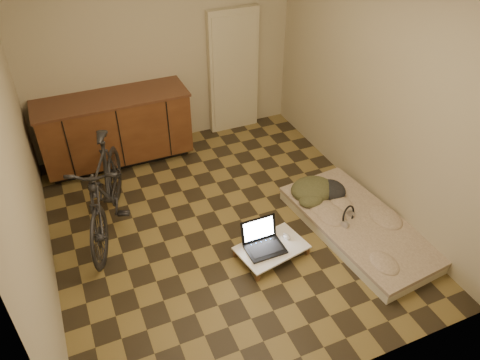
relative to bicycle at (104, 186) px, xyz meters
name	(u,v)px	position (x,y,z in m)	size (l,w,h in m)	color
room_shell	(219,120)	(1.11, -0.44, 0.74)	(3.50, 4.00, 2.60)	olive
cabinets	(116,129)	(0.36, 1.26, -0.09)	(1.84, 0.62, 0.91)	black
appliance_panel	(233,72)	(2.06, 1.50, 0.29)	(0.70, 0.10, 1.70)	beige
bicycle	(104,186)	(0.00, 0.00, 0.00)	(0.51, 1.73, 1.12)	black
futon	(359,226)	(2.41, -1.12, -0.48)	(1.03, 1.87, 0.15)	beige
clothing_pile	(318,185)	(2.25, -0.53, -0.30)	(0.54, 0.45, 0.22)	#404226
headphones	(348,215)	(2.28, -1.07, -0.32)	(0.25, 0.23, 0.17)	black
lap_desk	(272,248)	(1.40, -1.07, -0.46)	(0.75, 0.56, 0.11)	brown
laptop	(263,242)	(1.32, -1.02, -0.39)	(0.38, 0.34, 0.26)	black
mouse	(287,237)	(1.59, -1.01, -0.43)	(0.06, 0.11, 0.04)	silver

